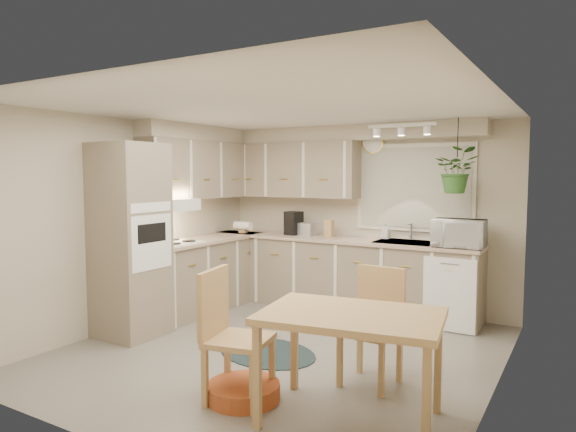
% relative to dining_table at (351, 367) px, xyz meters
% --- Properties ---
extents(floor, '(4.20, 4.20, 0.00)m').
position_rel_dining_table_xyz_m(floor, '(-1.19, 0.97, -0.40)').
color(floor, slate).
rests_on(floor, ground).
extents(ceiling, '(4.20, 4.20, 0.00)m').
position_rel_dining_table_xyz_m(ceiling, '(-1.19, 0.97, 2.00)').
color(ceiling, white).
rests_on(ceiling, wall_back).
extents(wall_back, '(4.00, 0.04, 2.40)m').
position_rel_dining_table_xyz_m(wall_back, '(-1.19, 3.07, 0.80)').
color(wall_back, beige).
rests_on(wall_back, floor).
extents(wall_front, '(4.00, 0.04, 2.40)m').
position_rel_dining_table_xyz_m(wall_front, '(-1.19, -1.13, 0.80)').
color(wall_front, beige).
rests_on(wall_front, floor).
extents(wall_left, '(0.04, 4.20, 2.40)m').
position_rel_dining_table_xyz_m(wall_left, '(-3.19, 0.97, 0.80)').
color(wall_left, beige).
rests_on(wall_left, floor).
extents(wall_right, '(0.04, 4.20, 2.40)m').
position_rel_dining_table_xyz_m(wall_right, '(0.81, 0.97, 0.80)').
color(wall_right, beige).
rests_on(wall_right, floor).
extents(base_cab_left, '(0.60, 1.85, 0.90)m').
position_rel_dining_table_xyz_m(base_cab_left, '(-2.89, 1.85, 0.05)').
color(base_cab_left, gray).
rests_on(base_cab_left, floor).
extents(base_cab_back, '(3.60, 0.60, 0.90)m').
position_rel_dining_table_xyz_m(base_cab_back, '(-1.39, 2.77, 0.05)').
color(base_cab_back, gray).
rests_on(base_cab_back, floor).
extents(counter_left, '(0.64, 1.89, 0.04)m').
position_rel_dining_table_xyz_m(counter_left, '(-2.88, 1.85, 0.52)').
color(counter_left, '#C1A68D').
rests_on(counter_left, base_cab_left).
extents(counter_back, '(3.64, 0.64, 0.04)m').
position_rel_dining_table_xyz_m(counter_back, '(-1.39, 2.76, 0.52)').
color(counter_back, '#C1A68D').
rests_on(counter_back, base_cab_back).
extents(oven_stack, '(0.65, 0.65, 2.10)m').
position_rel_dining_table_xyz_m(oven_stack, '(-2.86, 0.60, 0.65)').
color(oven_stack, gray).
rests_on(oven_stack, floor).
extents(wall_oven_face, '(0.02, 0.56, 0.58)m').
position_rel_dining_table_xyz_m(wall_oven_face, '(-2.54, 0.60, 0.65)').
color(wall_oven_face, white).
rests_on(wall_oven_face, oven_stack).
extents(upper_cab_left, '(0.35, 2.00, 0.75)m').
position_rel_dining_table_xyz_m(upper_cab_left, '(-3.01, 1.97, 1.43)').
color(upper_cab_left, gray).
rests_on(upper_cab_left, wall_left).
extents(upper_cab_back, '(2.00, 0.35, 0.75)m').
position_rel_dining_table_xyz_m(upper_cab_back, '(-2.19, 2.90, 1.43)').
color(upper_cab_back, gray).
rests_on(upper_cab_back, wall_back).
extents(soffit_left, '(0.30, 2.00, 0.20)m').
position_rel_dining_table_xyz_m(soffit_left, '(-3.04, 1.97, 1.90)').
color(soffit_left, beige).
rests_on(soffit_left, wall_left).
extents(soffit_back, '(3.60, 0.30, 0.20)m').
position_rel_dining_table_xyz_m(soffit_back, '(-1.39, 2.92, 1.90)').
color(soffit_back, beige).
rests_on(soffit_back, wall_back).
extents(cooktop, '(0.52, 0.58, 0.02)m').
position_rel_dining_table_xyz_m(cooktop, '(-2.87, 1.27, 0.55)').
color(cooktop, white).
rests_on(cooktop, counter_left).
extents(range_hood, '(0.40, 0.60, 0.14)m').
position_rel_dining_table_xyz_m(range_hood, '(-2.89, 1.27, 1.00)').
color(range_hood, white).
rests_on(range_hood, upper_cab_left).
extents(window_blinds, '(1.40, 0.02, 1.00)m').
position_rel_dining_table_xyz_m(window_blinds, '(-0.49, 3.04, 1.20)').
color(window_blinds, beige).
rests_on(window_blinds, wall_back).
extents(window_frame, '(1.50, 0.02, 1.10)m').
position_rel_dining_table_xyz_m(window_frame, '(-0.49, 3.05, 1.20)').
color(window_frame, silver).
rests_on(window_frame, wall_back).
extents(sink, '(0.70, 0.48, 0.10)m').
position_rel_dining_table_xyz_m(sink, '(-0.49, 2.77, 0.50)').
color(sink, '#9B9DA2').
rests_on(sink, counter_back).
extents(dishwasher_front, '(0.58, 0.02, 0.83)m').
position_rel_dining_table_xyz_m(dishwasher_front, '(0.11, 2.46, 0.03)').
color(dishwasher_front, white).
rests_on(dishwasher_front, base_cab_back).
extents(track_light_bar, '(0.80, 0.04, 0.04)m').
position_rel_dining_table_xyz_m(track_light_bar, '(-0.49, 2.52, 1.93)').
color(track_light_bar, white).
rests_on(track_light_bar, ceiling).
extents(wall_clock, '(0.30, 0.03, 0.30)m').
position_rel_dining_table_xyz_m(wall_clock, '(-1.04, 3.04, 1.78)').
color(wall_clock, gold).
rests_on(wall_clock, wall_back).
extents(dining_table, '(1.37, 1.02, 0.79)m').
position_rel_dining_table_xyz_m(dining_table, '(0.00, 0.00, 0.00)').
color(dining_table, tan).
rests_on(dining_table, floor).
extents(chair_left, '(0.57, 0.57, 1.03)m').
position_rel_dining_table_xyz_m(chair_left, '(-0.88, -0.14, 0.12)').
color(chair_left, tan).
rests_on(chair_left, floor).
extents(chair_back, '(0.48, 0.48, 0.97)m').
position_rel_dining_table_xyz_m(chair_back, '(-0.11, 0.67, 0.09)').
color(chair_back, tan).
rests_on(chair_back, floor).
extents(braided_rug, '(1.20, 0.99, 0.01)m').
position_rel_dining_table_xyz_m(braided_rug, '(-1.27, 0.86, -0.39)').
color(braided_rug, black).
rests_on(braided_rug, floor).
extents(pet_bed, '(0.71, 0.71, 0.13)m').
position_rel_dining_table_xyz_m(pet_bed, '(-0.86, -0.11, -0.33)').
color(pet_bed, '#AE3822').
rests_on(pet_bed, floor).
extents(microwave, '(0.58, 0.34, 0.39)m').
position_rel_dining_table_xyz_m(microwave, '(0.16, 2.67, 0.74)').
color(microwave, white).
rests_on(microwave, counter_back).
extents(soap_bottle, '(0.11, 0.21, 0.09)m').
position_rel_dining_table_xyz_m(soap_bottle, '(-0.80, 2.92, 0.59)').
color(soap_bottle, white).
rests_on(soap_bottle, counter_back).
extents(hanging_plant, '(0.55, 0.59, 0.41)m').
position_rel_dining_table_xyz_m(hanging_plant, '(0.12, 2.67, 1.36)').
color(hanging_plant, '#316327').
rests_on(hanging_plant, ceiling).
extents(coffee_maker, '(0.21, 0.24, 0.32)m').
position_rel_dining_table_xyz_m(coffee_maker, '(-2.06, 2.77, 0.70)').
color(coffee_maker, black).
rests_on(coffee_maker, counter_back).
extents(toaster, '(0.30, 0.20, 0.17)m').
position_rel_dining_table_xyz_m(toaster, '(-1.88, 2.79, 0.63)').
color(toaster, '#9B9DA2').
rests_on(toaster, counter_back).
extents(knife_block, '(0.11, 0.11, 0.23)m').
position_rel_dining_table_xyz_m(knife_block, '(-1.55, 2.82, 0.66)').
color(knife_block, tan).
rests_on(knife_block, counter_back).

